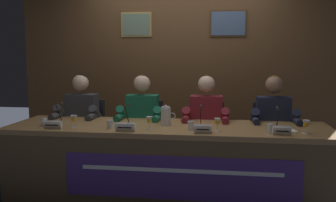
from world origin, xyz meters
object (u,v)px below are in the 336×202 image
at_px(chair_far_right, 270,144).
at_px(nameplate_far_right, 282,131).
at_px(juice_glass_far_left, 74,119).
at_px(juice_glass_center_left, 149,120).
at_px(panelist_far_right, 274,123).
at_px(microphone_far_right, 278,122).
at_px(juice_glass_center_right, 217,122).
at_px(water_cup_center_right, 191,126).
at_px(nameplate_far_left, 52,125).
at_px(panelist_center_left, 141,120).
at_px(water_cup_far_left, 44,123).
at_px(microphone_center_left, 126,118).
at_px(conference_table, 167,151).
at_px(water_cup_far_right, 271,129).
at_px(water_cup_center_left, 110,125).
at_px(panelist_far_left, 79,118).
at_px(nameplate_center_right, 203,129).
at_px(water_pitcher_central, 166,116).
at_px(chair_far_left, 86,138).
at_px(microphone_far_left, 58,117).
at_px(microphone_center_right, 200,120).
at_px(nameplate_center_left, 125,127).
at_px(panelist_center_right, 206,122).
at_px(document_stack_far_right, 284,131).
at_px(juice_glass_far_right, 306,124).
at_px(chair_center_left, 145,140).
at_px(chair_center_right, 206,142).

relative_size(chair_far_right, nameplate_far_right, 5.74).
bearing_deg(juice_glass_far_left, nameplate_far_right, -2.23).
bearing_deg(juice_glass_center_left, panelist_far_right, 26.89).
xyz_separation_m(nameplate_far_right, microphone_far_right, (0.01, 0.25, 0.03)).
xyz_separation_m(juice_glass_center_right, water_cup_center_right, (-0.25, 0.02, -0.05)).
bearing_deg(water_cup_center_right, juice_glass_center_right, -4.69).
relative_size(nameplate_far_left, panelist_center_left, 0.15).
bearing_deg(panelist_center_left, water_cup_far_left, -143.66).
relative_size(nameplate_far_left, microphone_center_left, 0.85).
bearing_deg(conference_table, water_cup_far_right, -6.82).
distance_m(nameplate_far_left, panelist_center_left, 1.03).
xyz_separation_m(water_cup_center_left, water_cup_center_right, (0.77, 0.04, 0.00)).
relative_size(panelist_far_left, nameplate_center_right, 7.60).
bearing_deg(juice_glass_center_left, water_pitcher_central, 60.65).
relative_size(chair_far_left, microphone_far_left, 4.20).
bearing_deg(juice_glass_center_left, microphone_center_right, 18.51).
bearing_deg(microphone_far_left, chair_far_left, 86.53).
bearing_deg(water_cup_center_left, nameplate_center_left, -31.66).
bearing_deg(nameplate_center_right, juice_glass_far_left, 175.75).
bearing_deg(panelist_far_right, water_pitcher_central, -160.04).
xyz_separation_m(water_cup_far_left, microphone_far_right, (2.29, 0.14, 0.04)).
height_order(nameplate_center_right, water_pitcher_central, water_pitcher_central).
bearing_deg(nameplate_center_right, water_cup_center_right, 131.28).
relative_size(juice_glass_center_right, panelist_far_right, 0.10).
distance_m(nameplate_center_right, microphone_center_right, 0.28).
bearing_deg(panelist_center_right, document_stack_far_right, -37.19).
distance_m(conference_table, microphone_far_left, 1.19).
distance_m(microphone_center_left, juice_glass_far_right, 1.71).
height_order(juice_glass_far_left, juice_glass_center_left, same).
bearing_deg(water_cup_center_right, chair_center_left, 126.80).
height_order(panelist_center_left, document_stack_far_right, panelist_center_left).
bearing_deg(microphone_center_left, conference_table, -7.30).
height_order(panelist_center_right, microphone_far_right, panelist_center_right).
bearing_deg(microphone_far_right, chair_center_right, 135.50).
xyz_separation_m(panelist_far_left, microphone_far_left, (-0.04, -0.48, 0.10)).
bearing_deg(microphone_far_right, nameplate_far_right, -91.51).
xyz_separation_m(nameplate_center_left, panelist_center_right, (0.72, 0.77, -0.06)).
bearing_deg(panelist_far_right, water_cup_center_right, -144.23).
height_order(nameplate_center_right, juice_glass_center_right, juice_glass_center_right).
height_order(microphone_far_left, nameplate_far_right, microphone_far_left).
xyz_separation_m(nameplate_far_right, juice_glass_far_right, (0.23, 0.11, 0.05)).
height_order(juice_glass_center_right, water_cup_center_right, juice_glass_center_right).
distance_m(panelist_far_left, juice_glass_center_right, 1.72).
bearing_deg(panelist_center_right, juice_glass_far_left, -152.36).
height_order(panelist_far_left, water_cup_center_right, panelist_far_left).
distance_m(juice_glass_center_left, nameplate_far_right, 1.22).
bearing_deg(document_stack_far_right, juice_glass_center_right, -173.50).
xyz_separation_m(nameplate_center_right, document_stack_far_right, (0.75, 0.19, -0.03)).
bearing_deg(nameplate_center_left, chair_far_left, 127.71).
bearing_deg(chair_center_left, microphone_center_left, -94.00).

